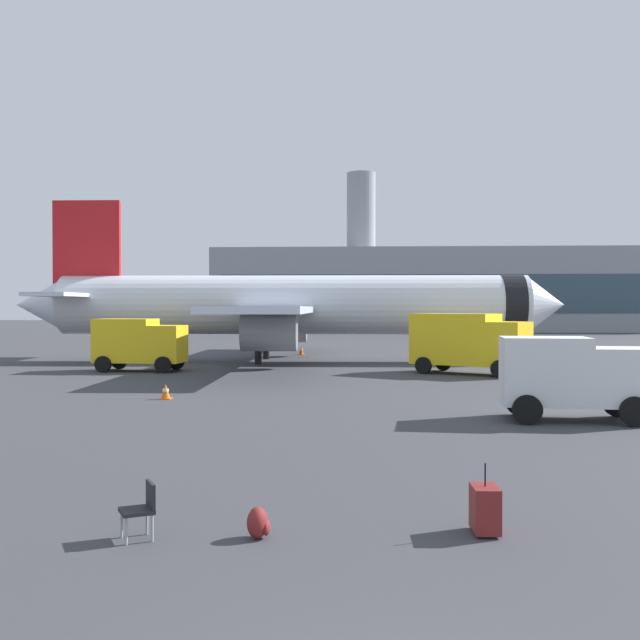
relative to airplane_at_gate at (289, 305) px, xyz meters
The scene contains 10 objects.
airplane_at_gate is the anchor object (origin of this frame).
service_truck 10.94m from the airplane_at_gate, 135.40° to the right, with size 4.94×2.81×2.90m.
fuel_truck 13.47m from the airplane_at_gate, 39.43° to the right, with size 6.38×5.15×3.20m.
cargo_van 27.28m from the airplane_at_gate, 65.84° to the right, with size 4.56×2.66×2.60m.
safety_cone_near 20.53m from the airplane_at_gate, 98.26° to the right, with size 0.44×0.44×0.59m.
safety_cone_mid 7.92m from the airplane_at_gate, 88.32° to the left, with size 0.44×0.44×0.69m.
rolling_suitcase 37.46m from the airplane_at_gate, 79.99° to the right, with size 0.41×0.65×1.10m.
traveller_backpack 37.46m from the airplane_at_gate, 85.39° to the right, with size 0.36×0.40×0.48m.
gate_chair 37.46m from the airplane_at_gate, 88.11° to the right, with size 0.65×0.65×0.86m.
terminal_building 69.73m from the airplane_at_gate, 74.72° to the left, with size 71.11×18.35×24.17m.
Camera 1 is at (-0.13, -5.44, 3.52)m, focal length 42.23 mm.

